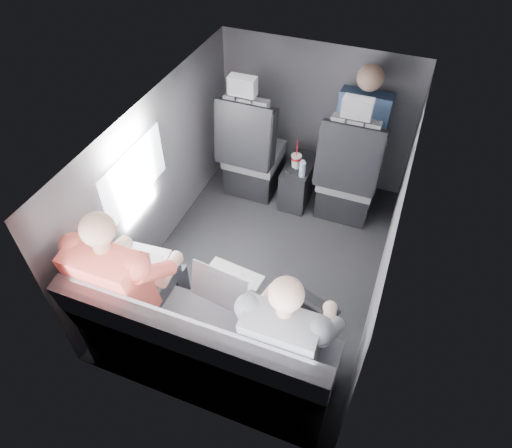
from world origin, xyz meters
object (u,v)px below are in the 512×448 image
at_px(rear_bench, 208,350).
at_px(water_bottle, 302,169).
at_px(laptop_silver, 226,283).
at_px(passenger_rear_right, 288,335).
at_px(passenger_rear_left, 128,279).
at_px(laptop_white, 138,260).
at_px(center_console, 298,182).
at_px(front_seat_right, 348,178).
at_px(laptop_black, 303,312).
at_px(soda_cup, 296,161).
at_px(passenger_front_right, 361,128).
at_px(front_seat_left, 252,156).

xyz_separation_m(rear_bench, water_bottle, (0.07, 1.79, 0.17)).
relative_size(laptop_silver, passenger_rear_right, 0.33).
distance_m(passenger_rear_left, passenger_rear_right, 1.05).
bearing_deg(laptop_white, rear_bench, -23.98).
xyz_separation_m(center_console, water_bottle, (0.07, -0.15, 0.28)).
xyz_separation_m(center_console, passenger_rear_left, (-0.57, -1.85, 0.46)).
height_order(center_console, rear_bench, rear_bench).
bearing_deg(laptop_silver, center_console, 90.36).
bearing_deg(front_seat_right, water_bottle, -164.01).
bearing_deg(center_console, rear_bench, -90.00).
distance_m(front_seat_right, passenger_rear_right, 1.82).
relative_size(rear_bench, passenger_rear_right, 1.30).
distance_m(laptop_black, passenger_rear_right, 0.17).
distance_m(front_seat_right, laptop_silver, 1.67).
bearing_deg(water_bottle, passenger_rear_right, -76.06).
relative_size(front_seat_right, rear_bench, 0.79).
distance_m(front_seat_right, laptop_black, 1.65).
relative_size(center_console, rear_bench, 0.30).
height_order(soda_cup, laptop_white, laptop_white).
relative_size(passenger_rear_right, passenger_front_right, 1.38).
distance_m(laptop_white, laptop_black, 1.13).
bearing_deg(front_seat_right, passenger_rear_left, -119.32).
relative_size(soda_cup, laptop_black, 0.66).
xyz_separation_m(passenger_rear_left, passenger_front_right, (1.02, 2.07, 0.10)).
height_order(laptop_silver, laptop_black, laptop_silver).
distance_m(front_seat_left, passenger_rear_left, 1.83).
relative_size(front_seat_right, passenger_rear_right, 1.03).
bearing_deg(rear_bench, passenger_rear_left, 170.55).
bearing_deg(passenger_rear_right, soda_cup, 105.82).
height_order(soda_cup, laptop_black, laptop_black).
relative_size(center_console, laptop_black, 1.12).
bearing_deg(water_bottle, passenger_rear_left, -110.39).
distance_m(front_seat_left, passenger_front_right, 1.01).
bearing_deg(passenger_rear_right, front_seat_right, 91.16).
bearing_deg(passenger_front_right, water_bottle, -136.51).
distance_m(front_seat_right, passenger_front_right, 0.44).
xyz_separation_m(laptop_black, passenger_front_right, (-0.07, 1.89, 0.12)).
relative_size(front_seat_left, soda_cup, 4.47).
bearing_deg(passenger_rear_right, rear_bench, -168.95).
height_order(rear_bench, passenger_rear_left, passenger_rear_left).
relative_size(rear_bench, laptop_white, 4.71).
height_order(water_bottle, laptop_black, laptop_black).
height_order(laptop_white, passenger_rear_right, passenger_rear_right).
xyz_separation_m(soda_cup, passenger_rear_right, (0.51, -1.80, 0.16)).
distance_m(front_seat_right, water_bottle, 0.41).
bearing_deg(laptop_black, front_seat_right, 92.50).
height_order(laptop_white, passenger_front_right, passenger_front_right).
xyz_separation_m(front_seat_right, water_bottle, (-0.38, -0.11, 0.08)).
bearing_deg(water_bottle, soda_cup, 131.61).
distance_m(center_console, laptop_white, 1.83).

